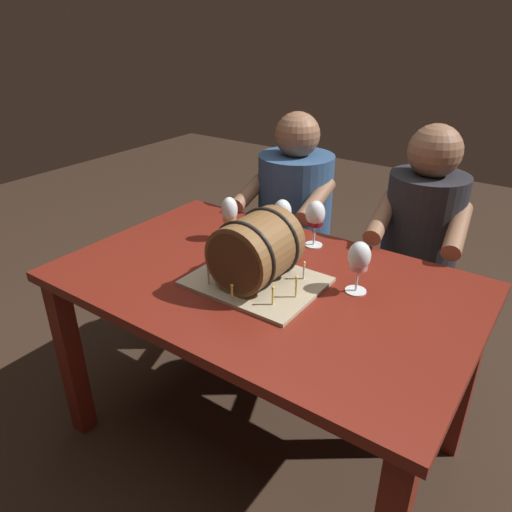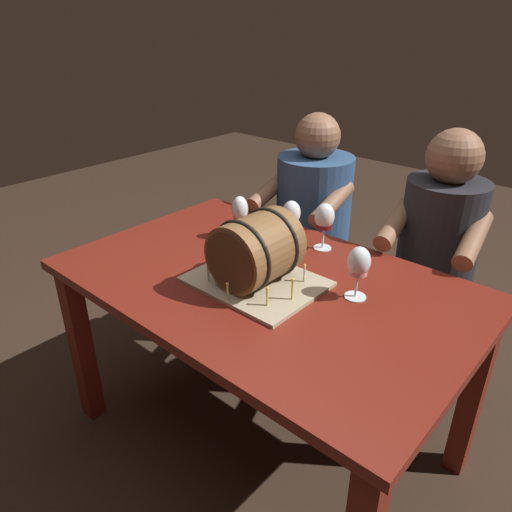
{
  "view_description": "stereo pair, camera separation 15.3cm",
  "coord_description": "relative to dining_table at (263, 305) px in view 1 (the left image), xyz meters",
  "views": [
    {
      "loc": [
        0.79,
        -1.16,
        1.54
      ],
      "look_at": [
        -0.0,
        -0.04,
        0.84
      ],
      "focal_mm": 33.49,
      "sensor_mm": 36.0,
      "label": 1
    },
    {
      "loc": [
        0.91,
        -1.07,
        1.54
      ],
      "look_at": [
        -0.0,
        -0.04,
        0.84
      ],
      "focal_mm": 33.49,
      "sensor_mm": 36.0,
      "label": 2
    }
  ],
  "objects": [
    {
      "name": "ground_plane",
      "position": [
        0.0,
        0.0,
        -0.63
      ],
      "size": [
        8.0,
        8.0,
        0.0
      ],
      "primitive_type": "plane",
      "color": "#332319"
    },
    {
      "name": "dining_table",
      "position": [
        0.0,
        0.0,
        0.0
      ],
      "size": [
        1.39,
        0.88,
        0.74
      ],
      "color": "maroon",
      "rests_on": "ground"
    },
    {
      "name": "barrel_cake",
      "position": [
        -0.0,
        -0.04,
        0.22
      ],
      "size": [
        0.42,
        0.33,
        0.24
      ],
      "color": "tan",
      "rests_on": "dining_table"
    },
    {
      "name": "wine_glass_amber",
      "position": [
        -0.29,
        0.19,
        0.22
      ],
      "size": [
        0.07,
        0.07,
        0.17
      ],
      "color": "white",
      "rests_on": "dining_table"
    },
    {
      "name": "wine_glass_rose",
      "position": [
        0.29,
        0.1,
        0.23
      ],
      "size": [
        0.07,
        0.07,
        0.17
      ],
      "color": "white",
      "rests_on": "dining_table"
    },
    {
      "name": "wine_glass_white",
      "position": [
        -0.09,
        0.26,
        0.23
      ],
      "size": [
        0.07,
        0.07,
        0.18
      ],
      "color": "white",
      "rests_on": "dining_table"
    },
    {
      "name": "wine_glass_red",
      "position": [
        0.01,
        0.32,
        0.23
      ],
      "size": [
        0.07,
        0.07,
        0.18
      ],
      "color": "white",
      "rests_on": "dining_table"
    },
    {
      "name": "person_seated_left",
      "position": [
        -0.31,
        0.71,
        -0.09
      ],
      "size": [
        0.42,
        0.5,
        1.15
      ],
      "color": "#1B2D46",
      "rests_on": "ground"
    },
    {
      "name": "person_seated_right",
      "position": [
        0.31,
        0.71,
        -0.1
      ],
      "size": [
        0.39,
        0.49,
        1.17
      ],
      "color": "black",
      "rests_on": "ground"
    }
  ]
}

